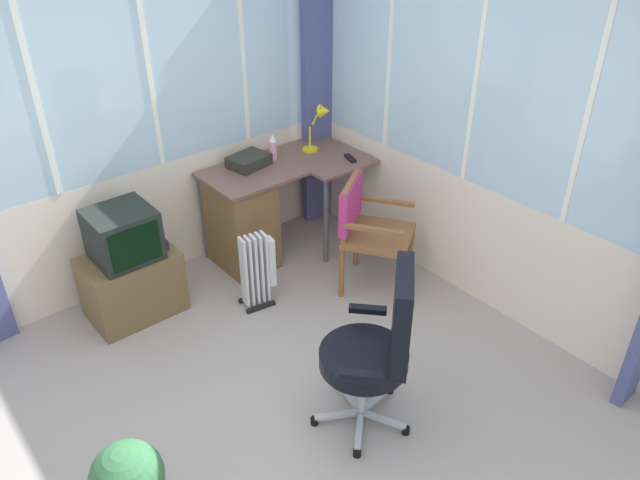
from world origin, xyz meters
The scene contains 13 objects.
ground centered at (0.00, 0.00, -0.03)m, with size 4.81×4.93×0.06m, color #9F9491.
north_window_panel centered at (0.00, 2.00, 1.36)m, with size 3.81×0.07×2.73m.
east_window_panel centered at (1.93, 0.00, 1.36)m, with size 0.07×3.93×2.73m.
curtain_corner centered at (1.80, 1.87, 1.31)m, with size 0.31×0.07×2.63m, color #4B5185.
desk centered at (0.88, 1.65, 0.41)m, with size 1.29×0.75×0.77m.
desk_lamp centered at (1.65, 1.65, 1.03)m, with size 0.24×0.21×0.40m.
tv_remote centered at (1.71, 1.36, 0.78)m, with size 0.04×0.15×0.02m, color black.
spray_bottle centered at (1.23, 1.75, 0.87)m, with size 0.06×0.06×0.22m.
paper_tray centered at (1.01, 1.77, 0.81)m, with size 0.30×0.23×0.09m, color #2A2B24.
wooden_armchair centered at (1.38, 0.84, 0.55)m, with size 0.67×0.67×0.87m.
office_chair centered at (0.50, -0.24, 0.59)m, with size 0.60×0.61×1.06m.
tv_on_stand centered at (-0.14, 1.60, 0.37)m, with size 0.64×0.44×0.84m.
space_heater centered at (0.62, 1.12, 0.30)m, with size 0.28×0.21×0.59m.
Camera 1 is at (-1.36, -1.99, 2.82)m, focal length 34.44 mm.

